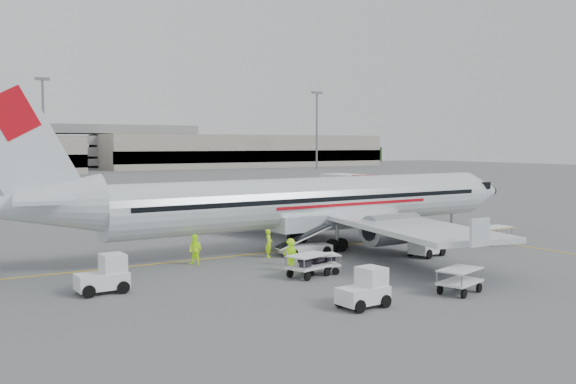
# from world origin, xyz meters

# --- Properties ---
(ground) EXTENTS (360.00, 360.00, 0.00)m
(ground) POSITION_xyz_m (0.00, 0.00, 0.00)
(ground) COLOR #56595B
(stripe_lead) EXTENTS (44.00, 0.20, 0.01)m
(stripe_lead) POSITION_xyz_m (0.00, 0.00, 0.01)
(stripe_lead) COLOR yellow
(stripe_lead) RESTS_ON ground
(stripe_cross) EXTENTS (0.20, 20.00, 0.01)m
(stripe_cross) POSITION_xyz_m (14.00, -8.00, 0.01)
(stripe_cross) COLOR yellow
(stripe_cross) RESTS_ON ground
(terminal_east) EXTENTS (90.00, 26.00, 10.00)m
(terminal_east) POSITION_xyz_m (70.00, 145.00, 5.00)
(terminal_east) COLOR gray
(terminal_east) RESTS_ON ground
(parking_garage) EXTENTS (62.00, 24.00, 14.00)m
(parking_garage) POSITION_xyz_m (25.00, 160.00, 7.00)
(parking_garage) COLOR slate
(parking_garage) RESTS_ON ground
(mast_center) EXTENTS (3.20, 1.20, 22.00)m
(mast_center) POSITION_xyz_m (5.00, 118.00, 11.00)
(mast_center) COLOR slate
(mast_center) RESTS_ON ground
(mast_east) EXTENTS (3.20, 1.20, 22.00)m
(mast_east) POSITION_xyz_m (80.00, 118.00, 11.00)
(mast_east) COLOR slate
(mast_east) RESTS_ON ground
(aircraft) EXTENTS (40.49, 32.16, 10.93)m
(aircraft) POSITION_xyz_m (1.24, 0.22, 5.46)
(aircraft) COLOR silver
(aircraft) RESTS_ON ground
(jet_bridge) EXTENTS (3.60, 16.85, 4.40)m
(jet_bridge) POSITION_xyz_m (12.32, 8.21, 2.20)
(jet_bridge) COLOR white
(jet_bridge) RESTS_ON ground
(belt_loader) EXTENTS (4.55, 2.09, 2.38)m
(belt_loader) POSITION_xyz_m (-1.08, -2.00, 1.19)
(belt_loader) COLOR white
(belt_loader) RESTS_ON ground
(tug_fore) EXTENTS (2.61, 1.89, 1.82)m
(tug_fore) POSITION_xyz_m (5.31, -6.40, 0.91)
(tug_fore) COLOR white
(tug_fore) RESTS_ON ground
(tug_mid) EXTENTS (2.36, 1.49, 1.74)m
(tug_mid) POSITION_xyz_m (-6.19, -14.57, 0.87)
(tug_mid) COLOR white
(tug_mid) RESTS_ON ground
(tug_aft) EXTENTS (2.44, 1.44, 1.86)m
(tug_aft) POSITION_xyz_m (-15.28, -5.89, 0.93)
(tug_aft) COLOR white
(tug_aft) RESTS_ON ground
(cart_loaded_a) EXTENTS (2.68, 2.03, 1.24)m
(cart_loaded_a) POSITION_xyz_m (-4.67, -7.87, 0.62)
(cart_loaded_a) COLOR white
(cart_loaded_a) RESTS_ON ground
(cart_loaded_b) EXTENTS (2.34, 1.69, 1.10)m
(cart_loaded_b) POSITION_xyz_m (-3.72, -7.51, 0.55)
(cart_loaded_b) COLOR white
(cart_loaded_b) RESTS_ON ground
(cart_empty_a) EXTENTS (2.65, 2.03, 1.22)m
(cart_empty_a) POSITION_xyz_m (-0.55, -14.87, 0.61)
(cart_empty_a) COLOR white
(cart_empty_a) RESTS_ON ground
(cart_empty_b) EXTENTS (2.49, 1.52, 1.28)m
(cart_empty_b) POSITION_xyz_m (13.03, -5.10, 0.64)
(cart_empty_b) COLOR white
(cart_empty_b) RESTS_ON ground
(cone_nose) EXTENTS (0.34, 0.34, 0.56)m
(cone_nose) POSITION_xyz_m (13.78, 2.98, 0.28)
(cone_nose) COLOR #E04912
(cone_nose) RESTS_ON ground
(cone_port) EXTENTS (0.35, 0.35, 0.58)m
(cone_port) POSITION_xyz_m (3.17, 15.18, 0.29)
(cone_port) COLOR #E04912
(cone_port) RESTS_ON ground
(crew_a) EXTENTS (0.73, 0.78, 1.79)m
(crew_a) POSITION_xyz_m (-3.55, -1.50, 0.90)
(crew_a) COLOR #BAF613
(crew_a) RESTS_ON ground
(crew_b) EXTENTS (1.04, 1.11, 1.82)m
(crew_b) POSITION_xyz_m (-8.57, -1.50, 0.91)
(crew_b) COLOR #BAF613
(crew_b) RESTS_ON ground
(crew_c) EXTENTS (1.01, 1.18, 1.59)m
(crew_c) POSITION_xyz_m (-3.72, -4.44, 0.79)
(crew_c) COLOR #BAF613
(crew_c) RESTS_ON ground
(crew_d) EXTENTS (1.06, 0.84, 1.68)m
(crew_d) POSITION_xyz_m (-4.62, -6.06, 0.84)
(crew_d) COLOR #BAF613
(crew_d) RESTS_ON ground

